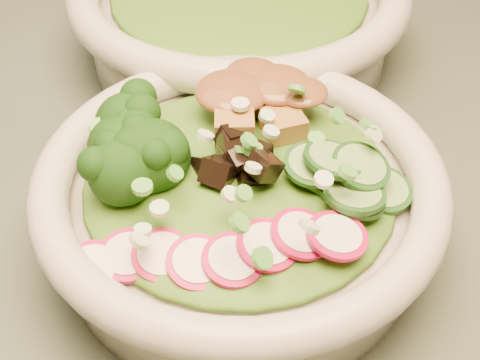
{
  "coord_description": "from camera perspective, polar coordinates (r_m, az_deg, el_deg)",
  "views": [
    {
      "loc": [
        -0.16,
        -0.28,
        1.09
      ],
      "look_at": [
        -0.14,
        0.02,
        0.81
      ],
      "focal_mm": 50.0,
      "sensor_mm": 36.0,
      "label": 1
    }
  ],
  "objects": [
    {
      "name": "dining_table",
      "position": [
        0.56,
        15.18,
        -13.6
      ],
      "size": [
        1.2,
        0.8,
        0.75
      ],
      "color": "black",
      "rests_on": "ground"
    },
    {
      "name": "salad_bowl",
      "position": [
        0.43,
        0.0,
        -1.88
      ],
      "size": [
        0.26,
        0.26,
        0.07
      ],
      "rotation": [
        0.0,
        0.0,
        0.21
      ],
      "color": "beige",
      "rests_on": "dining_table"
    },
    {
      "name": "side_bowl",
      "position": [
        0.61,
        -0.07,
        14.07
      ],
      "size": [
        0.29,
        0.29,
        0.08
      ],
      "rotation": [
        0.0,
        0.0,
        0.34
      ],
      "color": "beige",
      "rests_on": "dining_table"
    },
    {
      "name": "lettuce_bed",
      "position": [
        0.41,
        0.0,
        0.1
      ],
      "size": [
        0.19,
        0.19,
        0.02
      ],
      "primitive_type": "ellipsoid",
      "color": "#2A5B13",
      "rests_on": "salad_bowl"
    },
    {
      "name": "broccoli_florets",
      "position": [
        0.41,
        -8.37,
        2.04
      ],
      "size": [
        0.09,
        0.08,
        0.04
      ],
      "primitive_type": null,
      "rotation": [
        0.0,
        0.0,
        0.21
      ],
      "color": "black",
      "rests_on": "salad_bowl"
    },
    {
      "name": "radish_slices",
      "position": [
        0.37,
        -0.65,
        -6.31
      ],
      "size": [
        0.11,
        0.06,
        0.02
      ],
      "primitive_type": null,
      "rotation": [
        0.0,
        0.0,
        0.21
      ],
      "color": "#B50D43",
      "rests_on": "salad_bowl"
    },
    {
      "name": "cucumber_slices",
      "position": [
        0.4,
        8.8,
        0.48
      ],
      "size": [
        0.08,
        0.08,
        0.03
      ],
      "primitive_type": null,
      "rotation": [
        0.0,
        0.0,
        0.21
      ],
      "color": "#7EB464",
      "rests_on": "salad_bowl"
    },
    {
      "name": "mushroom_heap",
      "position": [
        0.41,
        0.18,
        2.53
      ],
      "size": [
        0.08,
        0.08,
        0.04
      ],
      "primitive_type": null,
      "rotation": [
        0.0,
        0.0,
        0.21
      ],
      "color": "black",
      "rests_on": "salad_bowl"
    },
    {
      "name": "tofu_cubes",
      "position": [
        0.45,
        1.04,
        6.36
      ],
      "size": [
        0.1,
        0.07,
        0.03
      ],
      "primitive_type": null,
      "rotation": [
        0.0,
        0.0,
        0.21
      ],
      "color": "#A96838",
      "rests_on": "salad_bowl"
    },
    {
      "name": "peanut_sauce",
      "position": [
        0.44,
        1.06,
        7.64
      ],
      "size": [
        0.07,
        0.05,
        0.02
      ],
      "primitive_type": "ellipsoid",
      "color": "brown",
      "rests_on": "tofu_cubes"
    },
    {
      "name": "scallion_garnish",
      "position": [
        0.4,
        0.0,
        2.49
      ],
      "size": [
        0.18,
        0.18,
        0.02
      ],
      "primitive_type": null,
      "color": "#55AF3D",
      "rests_on": "salad_bowl"
    }
  ]
}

